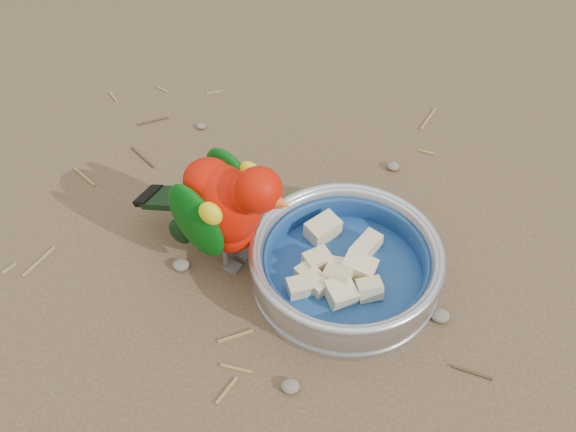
# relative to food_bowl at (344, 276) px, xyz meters

# --- Properties ---
(ground) EXTENTS (60.00, 60.00, 0.00)m
(ground) POSITION_rel_food_bowl_xyz_m (0.01, 0.01, -0.01)
(ground) COLOR brown
(food_bowl) EXTENTS (0.24, 0.24, 0.02)m
(food_bowl) POSITION_rel_food_bowl_xyz_m (0.00, 0.00, 0.00)
(food_bowl) COLOR #B2B2BA
(food_bowl) RESTS_ON ground
(bowl_wall) EXTENTS (0.24, 0.24, 0.04)m
(bowl_wall) POSITION_rel_food_bowl_xyz_m (0.00, 0.00, 0.03)
(bowl_wall) COLOR #B2B2BA
(bowl_wall) RESTS_ON food_bowl
(fruit_wedges) EXTENTS (0.14, 0.14, 0.03)m
(fruit_wedges) POSITION_rel_food_bowl_xyz_m (0.00, 0.00, 0.02)
(fruit_wedges) COLOR beige
(fruit_wedges) RESTS_ON food_bowl
(lory_parrot) EXTENTS (0.24, 0.18, 0.17)m
(lory_parrot) POSITION_rel_food_bowl_xyz_m (-0.16, 0.02, 0.08)
(lory_parrot) COLOR #C71002
(lory_parrot) RESTS_ON ground
(ground_debris) EXTENTS (0.90, 0.80, 0.01)m
(ground_debris) POSITION_rel_food_bowl_xyz_m (0.06, 0.08, -0.01)
(ground_debris) COLOR olive
(ground_debris) RESTS_ON ground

